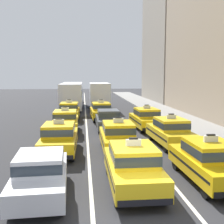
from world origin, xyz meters
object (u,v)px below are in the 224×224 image
Objects in this scene: taxi_center_second at (118,136)px; sedan_center_third at (108,119)px; taxi_right_nearest at (209,160)px; taxi_left_sixth at (75,96)px; sedan_left_nearest at (40,173)px; taxi_left_second at (59,138)px; box_truck_center_fifth at (99,95)px; taxi_right_second at (170,131)px; taxi_center_nearest at (133,165)px; taxi_right_third at (146,118)px; taxi_left_third at (65,121)px; taxi_left_fourth at (69,111)px; taxi_center_fourth at (101,111)px; bus_left_fifth at (72,94)px.

taxi_center_second is 1.06× the size of sedan_center_third.
taxi_left_sixth is at bearing 99.96° from taxi_right_nearest.
taxi_right_nearest is (3.03, -11.19, 0.03)m from sedan_center_third.
taxi_right_nearest is (3.03, -4.86, 0.00)m from taxi_center_second.
taxi_left_second is (0.20, 5.57, 0.03)m from sedan_left_nearest.
box_truck_center_fifth is 18.88m from taxi_right_second.
taxi_right_nearest is at bearing 5.80° from taxi_center_nearest.
taxi_right_nearest is 0.99× the size of taxi_right_third.
taxi_left_fourth is (0.01, 6.15, 0.00)m from taxi_left_third.
taxi_right_third is (3.23, -5.01, 0.00)m from taxi_center_fourth.
taxi_left_third and taxi_right_nearest have the same top height.
taxi_right_second is at bearing -80.08° from box_truck_center_fifth.
taxi_left_fourth is (-0.00, 11.80, 0.00)m from taxi_left_second.
taxi_right_nearest is (6.20, -35.27, 0.00)m from taxi_left_sixth.
taxi_center_nearest is 5.18m from taxi_center_second.
taxi_right_nearest is at bearing -80.04° from taxi_left_sixth.
taxi_left_third is 14.52m from box_truck_center_fifth.
taxi_center_second is 11.36m from taxi_center_fourth.
taxi_center_nearest is (3.20, -26.35, -0.94)m from bus_left_fifth.
taxi_right_third is at bearing -57.18° from taxi_center_fourth.
box_truck_center_fifth reaches higher than sedan_left_nearest.
taxi_right_nearest is at bearing -37.50° from taxi_left_second.
box_truck_center_fifth is at bearing 96.89° from taxi_right_nearest.
taxi_left_fourth is 1.01× the size of taxi_center_second.
taxi_left_sixth and taxi_center_second have the same top height.
taxi_center_nearest is (3.33, 0.48, 0.03)m from sedan_left_nearest.
taxi_right_third is (2.99, 0.02, 0.03)m from sedan_center_third.
box_truck_center_fifth is (3.46, 25.35, 0.93)m from sedan_left_nearest.
taxi_right_second is (3.38, 6.29, 0.00)m from taxi_center_nearest.
taxi_left_fourth is at bearing 139.09° from taxi_right_third.
taxi_left_third and taxi_right_second have the same top height.
bus_left_fifth reaches higher than taxi_left_fourth.
taxi_center_nearest reaches higher than sedan_center_third.
taxi_center_nearest and taxi_center_fourth have the same top height.
taxi_left_sixth is 1.00× the size of taxi_center_nearest.
taxi_left_third is at bearing -103.08° from box_truck_center_fifth.
taxi_left_sixth is at bearing 106.76° from box_truck_center_fifth.
taxi_right_nearest is 11.21m from taxi_right_third.
taxi_center_second and taxi_right_second have the same top height.
box_truck_center_fifth is (3.34, -1.49, -0.04)m from bus_left_fifth.
taxi_left_second and taxi_left_fourth have the same top height.
sedan_center_third is 0.93× the size of taxi_right_second.
sedan_center_third is at bearing 13.20° from taxi_left_third.
taxi_left_third is at bearing 120.00° from taxi_center_second.
taxi_center_fourth is at bearing -92.04° from box_truck_center_fifth.
taxi_left_sixth is 35.81m from taxi_right_nearest.
box_truck_center_fifth is (0.14, 24.87, 0.90)m from taxi_center_nearest.
sedan_left_nearest is 0.95× the size of taxi_left_second.
box_truck_center_fifth is (3.27, 7.97, 0.90)m from taxi_left_fourth.
taxi_left_second is 0.41× the size of bus_left_fifth.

